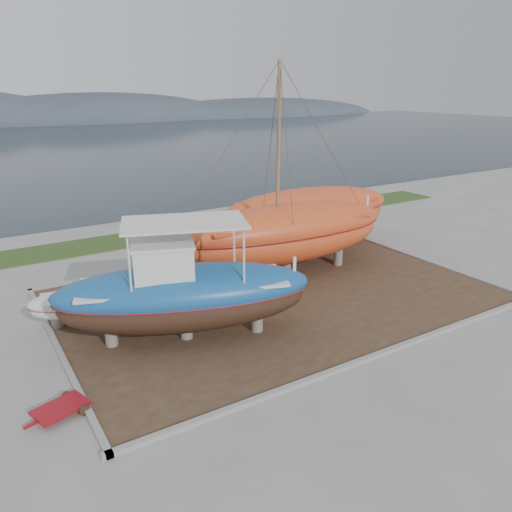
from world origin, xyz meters
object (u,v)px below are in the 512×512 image
orange_sailboat (288,174)px  orange_bare_hull (308,220)px  blue_caique (184,282)px  red_trailer (61,411)px  white_dinghy (93,304)px

orange_sailboat → orange_bare_hull: size_ratio=1.05×
blue_caique → orange_bare_hull: 11.81m
blue_caique → red_trailer: size_ratio=4.30×
orange_bare_hull → orange_sailboat: bearing=-135.3°
red_trailer → orange_sailboat: bearing=7.9°
orange_sailboat → orange_bare_hull: orange_sailboat is taller
blue_caique → white_dinghy: size_ratio=1.96×
white_dinghy → orange_sailboat: (9.25, 0.18, 4.16)m
white_dinghy → red_trailer: (-2.33, -5.38, -0.61)m
blue_caique → white_dinghy: blue_caique is taller
orange_sailboat → orange_bare_hull: 5.39m
orange_bare_hull → red_trailer: bearing=-145.3°
red_trailer → white_dinghy: bearing=48.9°
red_trailer → blue_caique: bearing=7.1°
white_dinghy → orange_sailboat: size_ratio=0.44×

